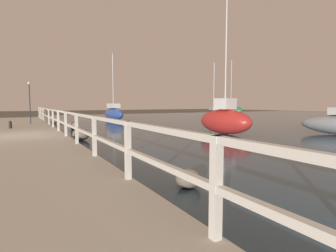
% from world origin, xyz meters
% --- Properties ---
extents(ground_plane, '(120.00, 120.00, 0.00)m').
position_xyz_m(ground_plane, '(0.00, 0.00, 0.00)').
color(ground_plane, '#4C473D').
extents(dock_walkway, '(3.86, 36.00, 0.34)m').
position_xyz_m(dock_walkway, '(0.00, 0.00, 0.17)').
color(dock_walkway, '#B2AD9E').
rests_on(dock_walkway, ground).
extents(railing, '(0.10, 32.50, 1.08)m').
position_xyz_m(railing, '(1.83, -0.00, 1.07)').
color(railing, silver).
rests_on(railing, dock_walkway).
extents(boulder_upstream, '(0.53, 0.48, 0.40)m').
position_xyz_m(boulder_upstream, '(3.09, -8.85, 0.20)').
color(boulder_upstream, slate).
rests_on(boulder_upstream, ground).
extents(boulder_far_strip, '(0.54, 0.49, 0.41)m').
position_xyz_m(boulder_far_strip, '(3.63, 12.45, 0.20)').
color(boulder_far_strip, '#666056').
rests_on(boulder_far_strip, ground).
extents(boulder_downstream, '(0.69, 0.62, 0.52)m').
position_xyz_m(boulder_downstream, '(3.23, 5.24, 0.26)').
color(boulder_downstream, gray).
rests_on(boulder_downstream, ground).
extents(boulder_water_edge, '(0.55, 0.49, 0.41)m').
position_xyz_m(boulder_water_edge, '(2.75, 11.92, 0.21)').
color(boulder_water_edge, '#666056').
rests_on(boulder_water_edge, ground).
extents(boulder_near_dock, '(0.78, 0.70, 0.58)m').
position_xyz_m(boulder_near_dock, '(2.60, -0.53, 0.29)').
color(boulder_near_dock, slate).
rests_on(boulder_near_dock, ground).
extents(mooring_bollard, '(0.16, 0.16, 0.43)m').
position_xyz_m(mooring_bollard, '(-0.37, 4.14, 0.56)').
color(mooring_bollard, black).
rests_on(mooring_bollard, dock_walkway).
extents(dock_lamp, '(0.20, 0.20, 2.94)m').
position_xyz_m(dock_lamp, '(0.77, 7.59, 2.26)').
color(dock_lamp, '#2D2D33').
rests_on(dock_lamp, dock_walkway).
extents(sailboat_black, '(2.24, 3.87, 6.55)m').
position_xyz_m(sailboat_black, '(20.24, 11.22, 0.60)').
color(sailboat_black, black).
rests_on(sailboat_black, water_surface).
extents(sailboat_blue, '(1.13, 5.17, 6.97)m').
position_xyz_m(sailboat_blue, '(8.74, 13.63, 0.76)').
color(sailboat_blue, '#2D4C9E').
rests_on(sailboat_blue, water_surface).
extents(sailboat_red, '(1.97, 3.69, 7.70)m').
position_xyz_m(sailboat_red, '(10.36, -1.80, 0.82)').
color(sailboat_red, red).
rests_on(sailboat_red, water_surface).
extents(sailboat_green, '(2.37, 3.90, 7.75)m').
position_xyz_m(sailboat_green, '(25.98, 14.46, 0.87)').
color(sailboat_green, '#236B42').
rests_on(sailboat_green, water_surface).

